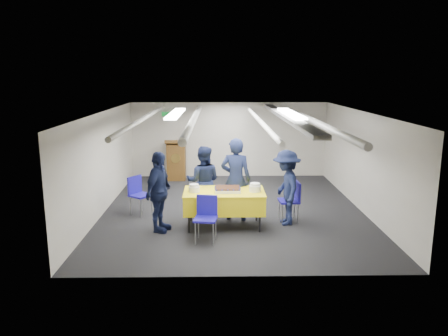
{
  "coord_description": "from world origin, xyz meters",
  "views": [
    {
      "loc": [
        -0.39,
        -9.89,
        3.13
      ],
      "look_at": [
        -0.22,
        -0.2,
        1.05
      ],
      "focal_mm": 35.0,
      "sensor_mm": 36.0,
      "label": 1
    }
  ],
  "objects_px": {
    "serving_table": "(224,201)",
    "sailor_a": "(236,179)",
    "sailor_b": "(203,181)",
    "chair_near": "(206,213)",
    "sailor_d": "(286,187)",
    "sailor_c": "(159,192)",
    "chair_right": "(293,197)",
    "sheet_cake": "(228,189)",
    "podium": "(176,160)",
    "chair_left": "(138,191)"
  },
  "relations": [
    {
      "from": "chair_near",
      "to": "sailor_c",
      "type": "distance_m",
      "value": 1.13
    },
    {
      "from": "sheet_cake",
      "to": "podium",
      "type": "distance_m",
      "value": 4.48
    },
    {
      "from": "podium",
      "to": "chair_near",
      "type": "distance_m",
      "value": 5.07
    },
    {
      "from": "chair_near",
      "to": "sailor_c",
      "type": "bearing_deg",
      "value": 152.06
    },
    {
      "from": "chair_right",
      "to": "sailor_d",
      "type": "distance_m",
      "value": 0.37
    },
    {
      "from": "serving_table",
      "to": "chair_right",
      "type": "relative_size",
      "value": 1.92
    },
    {
      "from": "chair_right",
      "to": "sailor_c",
      "type": "relative_size",
      "value": 0.53
    },
    {
      "from": "sailor_a",
      "to": "sailor_d",
      "type": "xyz_separation_m",
      "value": [
        1.05,
        -0.31,
        -0.11
      ]
    },
    {
      "from": "podium",
      "to": "sailor_c",
      "type": "relative_size",
      "value": 0.76
    },
    {
      "from": "chair_near",
      "to": "sailor_c",
      "type": "xyz_separation_m",
      "value": [
        -0.96,
        0.51,
        0.29
      ]
    },
    {
      "from": "sheet_cake",
      "to": "sailor_a",
      "type": "xyz_separation_m",
      "value": [
        0.19,
        0.49,
        0.09
      ]
    },
    {
      "from": "serving_table",
      "to": "sheet_cake",
      "type": "height_order",
      "value": "sheet_cake"
    },
    {
      "from": "sailor_a",
      "to": "sailor_d",
      "type": "distance_m",
      "value": 1.1
    },
    {
      "from": "sailor_c",
      "to": "sailor_d",
      "type": "xyz_separation_m",
      "value": [
        2.63,
        0.4,
        -0.02
      ]
    },
    {
      "from": "chair_near",
      "to": "sailor_b",
      "type": "height_order",
      "value": "sailor_b"
    },
    {
      "from": "podium",
      "to": "chair_right",
      "type": "relative_size",
      "value": 1.44
    },
    {
      "from": "sailor_a",
      "to": "sailor_d",
      "type": "height_order",
      "value": "sailor_a"
    },
    {
      "from": "chair_right",
      "to": "sailor_b",
      "type": "relative_size",
      "value": 0.55
    },
    {
      "from": "serving_table",
      "to": "chair_near",
      "type": "distance_m",
      "value": 0.83
    },
    {
      "from": "chair_near",
      "to": "chair_left",
      "type": "height_order",
      "value": "same"
    },
    {
      "from": "sheet_cake",
      "to": "sailor_b",
      "type": "relative_size",
      "value": 0.34
    },
    {
      "from": "sailor_d",
      "to": "chair_right",
      "type": "bearing_deg",
      "value": 132.01
    },
    {
      "from": "chair_left",
      "to": "sailor_b",
      "type": "bearing_deg",
      "value": -6.06
    },
    {
      "from": "sailor_d",
      "to": "podium",
      "type": "bearing_deg",
      "value": -150.35
    },
    {
      "from": "chair_near",
      "to": "sailor_c",
      "type": "relative_size",
      "value": 0.53
    },
    {
      "from": "chair_right",
      "to": "sailor_b",
      "type": "xyz_separation_m",
      "value": [
        -1.95,
        0.4,
        0.26
      ]
    },
    {
      "from": "serving_table",
      "to": "chair_right",
      "type": "distance_m",
      "value": 1.53
    },
    {
      "from": "sheet_cake",
      "to": "chair_near",
      "type": "relative_size",
      "value": 0.62
    },
    {
      "from": "chair_near",
      "to": "sheet_cake",
      "type": "bearing_deg",
      "value": 59.64
    },
    {
      "from": "sailor_b",
      "to": "sailor_a",
      "type": "bearing_deg",
      "value": 164.89
    },
    {
      "from": "sheet_cake",
      "to": "sailor_b",
      "type": "height_order",
      "value": "sailor_b"
    },
    {
      "from": "sheet_cake",
      "to": "podium",
      "type": "bearing_deg",
      "value": 108.75
    },
    {
      "from": "podium",
      "to": "serving_table",
      "type": "bearing_deg",
      "value": -72.01
    },
    {
      "from": "podium",
      "to": "sailor_d",
      "type": "bearing_deg",
      "value": -56.52
    },
    {
      "from": "sailor_a",
      "to": "sailor_d",
      "type": "relative_size",
      "value": 1.13
    },
    {
      "from": "sailor_c",
      "to": "sheet_cake",
      "type": "bearing_deg",
      "value": -62.87
    },
    {
      "from": "sheet_cake",
      "to": "podium",
      "type": "relative_size",
      "value": 0.43
    },
    {
      "from": "serving_table",
      "to": "sailor_b",
      "type": "height_order",
      "value": "sailor_b"
    },
    {
      "from": "podium",
      "to": "chair_right",
      "type": "bearing_deg",
      "value": -53.53
    },
    {
      "from": "serving_table",
      "to": "sailor_a",
      "type": "xyz_separation_m",
      "value": [
        0.26,
        0.46,
        0.35
      ]
    },
    {
      "from": "serving_table",
      "to": "chair_near",
      "type": "relative_size",
      "value": 1.92
    },
    {
      "from": "sheet_cake",
      "to": "podium",
      "type": "height_order",
      "value": "podium"
    },
    {
      "from": "chair_near",
      "to": "sailor_d",
      "type": "xyz_separation_m",
      "value": [
        1.67,
        0.91,
        0.27
      ]
    },
    {
      "from": "chair_near",
      "to": "sailor_a",
      "type": "bearing_deg",
      "value": 63.18
    },
    {
      "from": "serving_table",
      "to": "sailor_a",
      "type": "height_order",
      "value": "sailor_a"
    },
    {
      "from": "chair_near",
      "to": "podium",
      "type": "bearing_deg",
      "value": 101.52
    },
    {
      "from": "chair_near",
      "to": "sailor_a",
      "type": "height_order",
      "value": "sailor_a"
    },
    {
      "from": "sheet_cake",
      "to": "chair_near",
      "type": "distance_m",
      "value": 0.89
    },
    {
      "from": "chair_near",
      "to": "sailor_a",
      "type": "distance_m",
      "value": 1.41
    },
    {
      "from": "sailor_c",
      "to": "sailor_b",
      "type": "bearing_deg",
      "value": -23.09
    }
  ]
}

